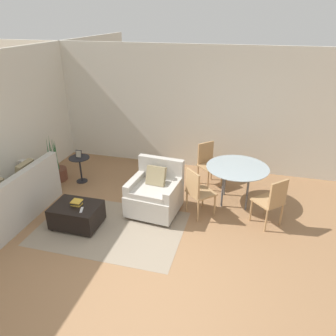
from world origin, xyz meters
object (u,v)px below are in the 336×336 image
Objects in this scene: couch at (11,203)px; armchair at (155,194)px; book_stack at (76,203)px; dining_table at (237,171)px; tv_remote_primary at (82,210)px; side_table at (80,165)px; dining_chair_far_left at (208,161)px; dining_chair_near_left at (197,190)px; ottoman at (77,214)px; picture_frame at (79,154)px; tv_remote_secondary at (79,202)px; potted_plant at (57,171)px; dining_chair_near_right at (272,199)px.

armchair reaches higher than couch.
dining_table reaches higher than book_stack.
dining_table is at bearing 33.65° from tv_remote_primary.
side_table is at bearing 179.89° from dining_table.
couch is 2.53m from armchair.
couch is 1.39m from tv_remote_primary.
dining_chair_far_left reaches higher than tv_remote_primary.
dining_chair_near_left reaches higher than tv_remote_primary.
ottoman is 1.71m from picture_frame.
tv_remote_secondary is at bearing -133.46° from dining_chair_far_left.
potted_plant is 0.60m from side_table.
couch reaches higher than dining_table.
dining_chair_far_left is (2.64, 0.63, -0.13)m from picture_frame.
picture_frame reaches higher than side_table.
picture_frame reaches higher than tv_remote_secondary.
armchair is 2.03m from dining_chair_near_right.
ottoman is (1.22, 0.10, -0.10)m from couch.
armchair is at bearing 32.94° from book_stack.
tv_remote_primary is at bearing -151.45° from dining_chair_near_left.
dining_chair_far_left is at bearing 60.83° from armchair.
couch is 2.50× the size of ottoman.
potted_plant is 0.71m from picture_frame.
dining_chair_far_left is (1.90, 2.09, 0.08)m from book_stack.
couch is 2.20× the size of dining_chair_near_right.
tv_remote_secondary is 1.56m from side_table.
dining_chair_far_left is (3.20, 0.68, 0.31)m from potted_plant.
armchair is 2.55m from potted_plant.
potted_plant reaches higher than dining_table.
couch is 1.66m from side_table.
ottoman is at bearing -63.88° from side_table.
dining_chair_far_left is at bearing 51.80° from tv_remote_primary.
ottoman is 1.39× the size of side_table.
book_stack is at bearing 5.50° from couch.
side_table is at bearing -90.00° from picture_frame.
tv_remote_primary is 1.84m from picture_frame.
potted_plant is at bearing -168.09° from dining_chair_far_left.
tv_remote_primary is 2.87m from dining_table.
book_stack is 2.07m from dining_chair_near_left.
book_stack is 0.09m from tv_remote_secondary.
dining_chair_near_left is at bearing 23.41° from book_stack.
dining_chair_near_left is at bearing 28.55° from tv_remote_primary.
dining_table is at bearing -45.00° from dining_chair_far_left.
dining_table is (2.54, 1.48, 0.45)m from ottoman.
dining_table is 1.28× the size of dining_chair_far_left.
picture_frame is at bearing 119.37° from tv_remote_primary.
dining_table is (3.76, 1.58, 0.35)m from couch.
tv_remote_secondary is 3.25m from dining_chair_near_right.
picture_frame is at bearing 116.12° from ottoman.
picture_frame is (-0.74, 1.38, 0.24)m from tv_remote_secondary.
ottoman is 4.22× the size of book_stack.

